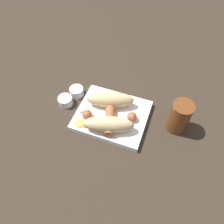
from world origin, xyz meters
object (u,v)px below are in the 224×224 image
object	(u,v)px
sausage	(110,115)
condiment_cup_near	(77,92)
bread_roll	(109,112)
drink_glass	(179,117)
condiment_cup_far	(65,102)
food_tray	(112,116)

from	to	relation	value
sausage	condiment_cup_near	distance (m)	0.18
bread_roll	drink_glass	size ratio (longest dim) A/B	1.69
sausage	drink_glass	world-z (taller)	drink_glass
condiment_cup_far	drink_glass	xyz separation A→B (m)	(-0.39, -0.04, 0.04)
bread_roll	drink_glass	xyz separation A→B (m)	(-0.22, -0.05, 0.01)
food_tray	condiment_cup_near	bearing A→B (deg)	-18.55
bread_roll	condiment_cup_near	bearing A→B (deg)	-23.77
bread_roll	drink_glass	distance (m)	0.22
condiment_cup_far	bread_roll	bearing A→B (deg)	176.26
sausage	condiment_cup_near	world-z (taller)	sausage
food_tray	condiment_cup_far	distance (m)	0.18
food_tray	condiment_cup_near	world-z (taller)	condiment_cup_near
condiment_cup_near	drink_glass	world-z (taller)	drink_glass
sausage	drink_glass	xyz separation A→B (m)	(-0.22, -0.06, 0.02)
condiment_cup_near	bread_roll	bearing A→B (deg)	156.23
food_tray	condiment_cup_far	world-z (taller)	condiment_cup_far
food_tray	condiment_cup_near	xyz separation A→B (m)	(0.16, -0.05, 0.00)
bread_roll	condiment_cup_far	bearing A→B (deg)	-3.74
drink_glass	bread_roll	bearing A→B (deg)	13.47
food_tray	condiment_cup_far	xyz separation A→B (m)	(0.18, 0.00, 0.00)
sausage	condiment_cup_near	xyz separation A→B (m)	(0.16, -0.07, -0.02)
condiment_cup_far	drink_glass	size ratio (longest dim) A/B	0.43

